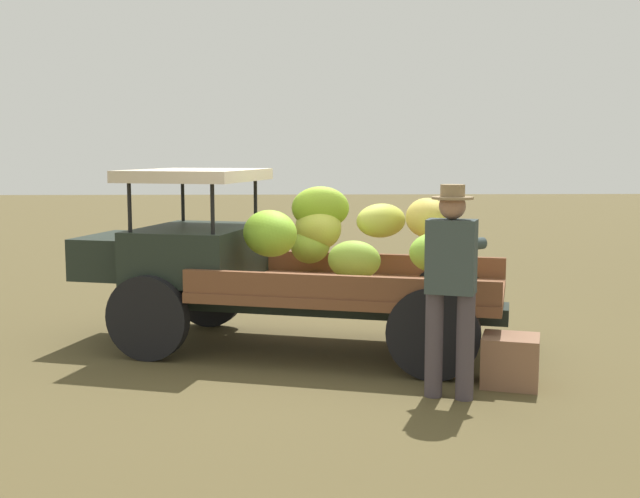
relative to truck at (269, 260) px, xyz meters
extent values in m
plane|color=brown|center=(-0.33, 0.12, -0.92)|extent=(60.00, 60.00, 0.00)
cube|color=black|center=(-0.43, 0.18, -0.45)|extent=(3.97, 1.52, 0.16)
cylinder|color=black|center=(1.18, 0.55, -0.50)|extent=(0.85, 0.37, 0.85)
cylinder|color=black|center=(0.74, -0.99, -0.50)|extent=(0.85, 0.37, 0.85)
cylinder|color=black|center=(-1.51, 1.32, -0.50)|extent=(0.85, 0.37, 0.85)
cylinder|color=black|center=(-1.95, -0.22, -0.50)|extent=(0.85, 0.37, 0.85)
cube|color=brown|center=(-0.86, 0.30, -0.27)|extent=(3.36, 2.48, 0.10)
cube|color=brown|center=(-0.64, 1.07, -0.11)|extent=(2.91, 0.90, 0.22)
cube|color=brown|center=(-1.08, -0.47, -0.11)|extent=(2.91, 0.90, 0.22)
cube|color=black|center=(0.77, -0.17, 0.06)|extent=(1.48, 1.76, 0.55)
cube|color=black|center=(1.64, -0.41, 0.00)|extent=(0.97, 1.22, 0.44)
cylinder|color=black|center=(1.37, 0.33, 0.61)|extent=(0.04, 0.04, 0.55)
cylinder|color=black|center=(1.02, -0.91, 0.61)|extent=(0.04, 0.04, 0.55)
cylinder|color=black|center=(0.53, 0.58, 0.61)|extent=(0.04, 0.04, 0.55)
cylinder|color=black|center=(0.17, -0.67, 0.61)|extent=(0.04, 0.04, 0.55)
cube|color=beige|center=(0.77, -0.17, 0.88)|extent=(1.59, 1.80, 0.12)
ellipsoid|color=#8BAB33|center=(-0.44, -0.30, 0.11)|extent=(0.71, 0.69, 0.53)
ellipsoid|color=#88C237|center=(-1.68, 0.62, 0.15)|extent=(0.63, 0.48, 0.42)
ellipsoid|color=#B6BE44|center=(-1.20, -0.21, 0.39)|extent=(0.69, 0.59, 0.38)
ellipsoid|color=#8BB53A|center=(-0.88, 0.20, 0.02)|extent=(0.63, 0.49, 0.41)
ellipsoid|color=#85AD2B|center=(-0.55, -0.29, 0.52)|extent=(0.64, 0.55, 0.60)
ellipsoid|color=#B9BE45|center=(-0.52, -0.31, 0.31)|extent=(0.81, 0.80, 0.62)
ellipsoid|color=#86C02F|center=(-0.02, 0.34, 0.31)|extent=(0.88, 0.88, 0.63)
ellipsoid|color=gold|center=(-1.65, 0.05, 0.44)|extent=(0.64, 0.64, 0.45)
cylinder|color=#463D46|center=(-1.43, 1.80, -0.48)|extent=(0.15, 0.15, 0.89)
cylinder|color=#463D46|center=(-1.67, 1.89, -0.48)|extent=(0.15, 0.15, 0.89)
cube|color=#384445|center=(-1.55, 1.85, 0.27)|extent=(0.46, 0.36, 0.61)
cylinder|color=#384445|center=(-1.49, 1.72, 0.36)|extent=(0.22, 0.41, 0.10)
cylinder|color=#384445|center=(-1.68, 1.79, 0.36)|extent=(0.39, 0.29, 0.10)
sphere|color=#9A6E55|center=(-1.55, 1.85, 0.69)|extent=(0.22, 0.22, 0.22)
cylinder|color=#907653|center=(-1.55, 1.85, 0.75)|extent=(0.34, 0.34, 0.02)
cylinder|color=#907653|center=(-1.55, 1.85, 0.81)|extent=(0.20, 0.20, 0.10)
cube|color=#8D6249|center=(-2.16, 1.51, -0.70)|extent=(0.60, 0.58, 0.45)
camera|label=1|loc=(-0.26, 8.27, 1.13)|focal=44.62mm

